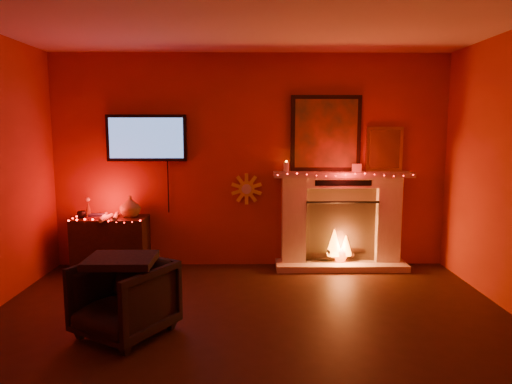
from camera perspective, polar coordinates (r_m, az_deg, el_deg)
room at (r=3.33m, az=-0.76°, el=0.86°), size 5.00×5.00×5.00m
fireplace at (r=5.90m, az=10.47°, el=-2.38°), size 1.72×0.40×2.18m
tv at (r=5.91m, az=-13.50°, el=6.56°), size 1.00×0.07×1.24m
sunburst_clock at (r=5.84m, az=-1.19°, el=0.38°), size 0.40×0.03×0.40m
console_table at (r=5.99m, az=-17.56°, el=-5.86°), size 0.89×0.56×0.94m
armchair at (r=4.15m, az=-16.15°, el=-12.69°), size 0.96×0.97×0.65m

